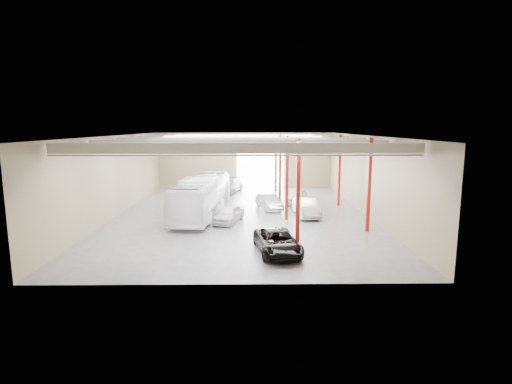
{
  "coord_description": "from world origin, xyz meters",
  "views": [
    {
      "loc": [
        0.82,
        -34.91,
        7.8
      ],
      "look_at": [
        1.23,
        -1.02,
        2.2
      ],
      "focal_mm": 28.0,
      "sensor_mm": 36.0,
      "label": 1
    }
  ],
  "objects_px": {
    "car_right_near": "(306,207)",
    "car_row_a": "(229,214)",
    "car_right_far": "(297,196)",
    "coach_bus": "(202,196)",
    "black_sedan": "(277,242)",
    "car_row_b": "(269,202)",
    "car_row_c": "(229,186)"
  },
  "relations": [
    {
      "from": "black_sedan",
      "to": "car_right_near",
      "type": "relative_size",
      "value": 1.07
    },
    {
      "from": "black_sedan",
      "to": "car_right_near",
      "type": "xyz_separation_m",
      "value": [
        3.2,
        10.3,
        0.08
      ]
    },
    {
      "from": "car_row_b",
      "to": "car_row_c",
      "type": "bearing_deg",
      "value": 97.55
    },
    {
      "from": "coach_bus",
      "to": "car_right_near",
      "type": "relative_size",
      "value": 2.57
    },
    {
      "from": "coach_bus",
      "to": "black_sedan",
      "type": "xyz_separation_m",
      "value": [
        5.94,
        -10.64,
        -1.03
      ]
    },
    {
      "from": "coach_bus",
      "to": "black_sedan",
      "type": "height_order",
      "value": "coach_bus"
    },
    {
      "from": "coach_bus",
      "to": "car_right_near",
      "type": "xyz_separation_m",
      "value": [
        9.14,
        -0.35,
        -0.95
      ]
    },
    {
      "from": "car_right_near",
      "to": "car_right_far",
      "type": "distance_m",
      "value": 6.03
    },
    {
      "from": "black_sedan",
      "to": "car_right_far",
      "type": "height_order",
      "value": "car_right_far"
    },
    {
      "from": "car_right_near",
      "to": "black_sedan",
      "type": "bearing_deg",
      "value": -111.73
    },
    {
      "from": "car_row_a",
      "to": "car_row_b",
      "type": "height_order",
      "value": "car_row_b"
    },
    {
      "from": "car_row_a",
      "to": "car_right_near",
      "type": "xyz_separation_m",
      "value": [
        6.66,
        2.21,
        0.1
      ]
    },
    {
      "from": "black_sedan",
      "to": "car_right_far",
      "type": "distance_m",
      "value": 16.61
    },
    {
      "from": "car_right_near",
      "to": "car_row_a",
      "type": "bearing_deg",
      "value": -166.16
    },
    {
      "from": "car_right_near",
      "to": "car_right_far",
      "type": "height_order",
      "value": "car_right_near"
    },
    {
      "from": "black_sedan",
      "to": "car_row_c",
      "type": "height_order",
      "value": "car_row_c"
    },
    {
      "from": "coach_bus",
      "to": "car_row_c",
      "type": "distance_m",
      "value": 12.6
    },
    {
      "from": "car_row_c",
      "to": "car_right_near",
      "type": "distance_m",
      "value": 14.8
    },
    {
      "from": "coach_bus",
      "to": "car_row_c",
      "type": "height_order",
      "value": "coach_bus"
    },
    {
      "from": "car_right_far",
      "to": "black_sedan",
      "type": "bearing_deg",
      "value": -83.56
    },
    {
      "from": "coach_bus",
      "to": "car_row_a",
      "type": "bearing_deg",
      "value": -40.15
    },
    {
      "from": "car_right_near",
      "to": "car_row_c",
      "type": "bearing_deg",
      "value": 115.67
    },
    {
      "from": "car_row_a",
      "to": "car_right_far",
      "type": "xyz_separation_m",
      "value": [
        6.53,
        8.23,
        0.04
      ]
    },
    {
      "from": "car_row_a",
      "to": "car_right_far",
      "type": "relative_size",
      "value": 0.95
    },
    {
      "from": "car_row_a",
      "to": "car_row_c",
      "type": "relative_size",
      "value": 0.74
    },
    {
      "from": "car_row_c",
      "to": "car_row_b",
      "type": "bearing_deg",
      "value": -52.49
    },
    {
      "from": "car_right_far",
      "to": "car_row_a",
      "type": "bearing_deg",
      "value": -111.34
    },
    {
      "from": "black_sedan",
      "to": "car_right_near",
      "type": "height_order",
      "value": "car_right_near"
    },
    {
      "from": "car_row_b",
      "to": "car_right_far",
      "type": "bearing_deg",
      "value": 29.2
    },
    {
      "from": "black_sedan",
      "to": "car_row_c",
      "type": "xyz_separation_m",
      "value": [
        -4.23,
        23.09,
        0.09
      ]
    },
    {
      "from": "coach_bus",
      "to": "car_row_b",
      "type": "bearing_deg",
      "value": 29.57
    },
    {
      "from": "coach_bus",
      "to": "black_sedan",
      "type": "distance_m",
      "value": 12.23
    }
  ]
}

